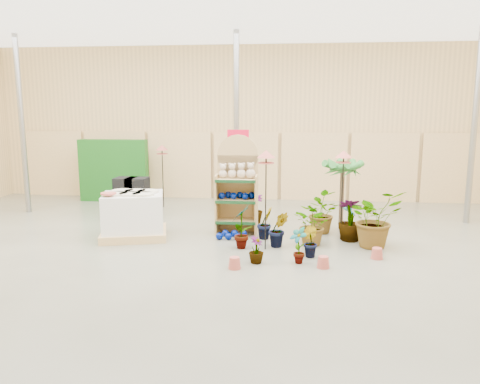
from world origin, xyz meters
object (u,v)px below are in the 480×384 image
Objects in this scene: pallet_stack at (134,215)px; bird_table_front at (266,157)px; potted_plant_2 at (314,225)px; display_shelf at (237,188)px.

bird_table_front is at bearing -25.99° from pallet_stack.
pallet_stack is 3.73m from potted_plant_2.
potted_plant_2 is at bearing -17.31° from pallet_stack.
potted_plant_2 is (3.72, -0.16, -0.06)m from pallet_stack.
display_shelf is at bearing 152.48° from potted_plant_2.
display_shelf reaches higher than potted_plant_2.
potted_plant_2 is (1.61, -0.84, -0.56)m from display_shelf.
display_shelf is 1.91m from potted_plant_2.
pallet_stack is at bearing 168.93° from bird_table_front.
display_shelf is at bearing 118.94° from bird_table_front.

